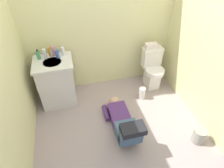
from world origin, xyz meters
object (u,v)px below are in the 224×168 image
(bottle_amber, at_px, (49,52))
(tissue_box, at_px, (151,46))
(faucet, at_px, (51,54))
(bottle_blue, at_px, (57,54))
(bottle_clear, at_px, (45,54))
(vanity_cabinet, at_px, (57,82))
(bottle_pink, at_px, (54,51))
(person_plumber, at_px, (123,122))
(toilet, at_px, (152,69))
(paper_towel_roll, at_px, (142,93))
(soap_dispenser, at_px, (38,55))
(bottle_white, at_px, (63,51))
(trash_can, at_px, (199,135))

(bottle_amber, bearing_deg, tissue_box, -1.98)
(faucet, height_order, bottle_blue, bottle_blue)
(bottle_clear, xyz_separation_m, bottle_amber, (0.07, 0.05, -0.00))
(vanity_cabinet, xyz_separation_m, bottle_pink, (0.04, 0.16, 0.48))
(vanity_cabinet, height_order, person_plumber, vanity_cabinet)
(bottle_amber, bearing_deg, toilet, -4.88)
(faucet, height_order, bottle_clear, bottle_clear)
(toilet, distance_m, paper_towel_roll, 0.51)
(person_plumber, xyz_separation_m, soap_dispenser, (-1.08, 1.03, 0.71))
(toilet, height_order, bottle_clear, bottle_clear)
(bottle_pink, height_order, bottle_white, bottle_pink)
(vanity_cabinet, bearing_deg, person_plumber, -45.70)
(bottle_amber, bearing_deg, paper_towel_roll, -17.91)
(bottle_pink, distance_m, trash_can, 2.51)
(trash_can, bearing_deg, paper_towel_roll, 113.07)
(bottle_white, relative_size, paper_towel_roll, 0.63)
(bottle_pink, bearing_deg, bottle_clear, -158.49)
(vanity_cabinet, height_order, paper_towel_roll, vanity_cabinet)
(bottle_pink, height_order, paper_towel_roll, bottle_pink)
(vanity_cabinet, height_order, trash_can, vanity_cabinet)
(toilet, bearing_deg, tissue_box, 116.43)
(tissue_box, bearing_deg, soap_dispenser, 179.41)
(toilet, relative_size, bottle_pink, 4.47)
(soap_dispenser, bearing_deg, person_plumber, -43.70)
(bottle_clear, bearing_deg, bottle_amber, 37.17)
(bottle_white, bearing_deg, vanity_cabinet, -141.77)
(paper_towel_roll, bearing_deg, tissue_box, 58.12)
(toilet, bearing_deg, person_plumber, -132.61)
(faucet, relative_size, tissue_box, 0.45)
(bottle_blue, distance_m, bottle_white, 0.11)
(trash_can, xyz_separation_m, paper_towel_roll, (-0.45, 1.05, -0.01))
(person_plumber, distance_m, tissue_box, 1.43)
(faucet, height_order, paper_towel_roll, faucet)
(vanity_cabinet, xyz_separation_m, bottle_white, (0.18, 0.14, 0.47))
(bottle_clear, bearing_deg, paper_towel_roll, -15.22)
(toilet, distance_m, trash_can, 1.40)
(toilet, height_order, vanity_cabinet, vanity_cabinet)
(bottle_clear, height_order, bottle_blue, bottle_clear)
(tissue_box, relative_size, bottle_white, 1.60)
(person_plumber, relative_size, bottle_pink, 6.34)
(person_plumber, bearing_deg, tissue_box, 51.60)
(toilet, distance_m, faucet, 1.81)
(bottle_blue, height_order, paper_towel_roll, bottle_blue)
(tissue_box, xyz_separation_m, trash_can, (0.19, -1.46, -0.68))
(tissue_box, xyz_separation_m, bottle_white, (-1.50, 0.04, 0.09))
(faucet, xyz_separation_m, paper_towel_roll, (1.43, -0.45, -0.76))
(faucet, relative_size, soap_dispenser, 0.60)
(bottle_pink, bearing_deg, bottle_amber, 178.73)
(bottle_clear, bearing_deg, tissue_box, -0.14)
(person_plumber, relative_size, trash_can, 4.58)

